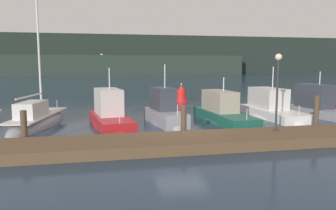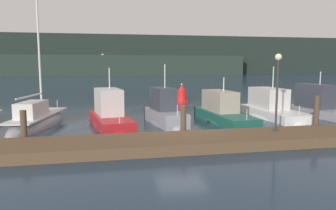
% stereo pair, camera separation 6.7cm
% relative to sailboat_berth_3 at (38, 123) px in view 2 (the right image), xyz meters
% --- Properties ---
extents(ground_plane, '(400.00, 400.00, 0.00)m').
position_rel_sailboat_berth_3_xyz_m(ground_plane, '(7.63, -4.57, -0.15)').
color(ground_plane, '#1E3347').
extents(dock, '(39.06, 2.80, 0.45)m').
position_rel_sailboat_berth_3_xyz_m(dock, '(7.63, -6.65, 0.07)').
color(dock, brown).
rests_on(dock, ground).
extents(mooring_pile_1, '(0.28, 0.28, 1.61)m').
position_rel_sailboat_berth_3_xyz_m(mooring_pile_1, '(0.31, -5.00, 0.65)').
color(mooring_pile_1, '#4C3D2D').
rests_on(mooring_pile_1, ground).
extents(mooring_pile_2, '(0.28, 0.28, 1.63)m').
position_rel_sailboat_berth_3_xyz_m(mooring_pile_2, '(7.63, -5.00, 0.66)').
color(mooring_pile_2, '#4C3D2D').
rests_on(mooring_pile_2, ground).
extents(mooring_pile_3, '(0.28, 0.28, 1.97)m').
position_rel_sailboat_berth_3_xyz_m(mooring_pile_3, '(14.96, -5.00, 0.83)').
color(mooring_pile_3, '#4C3D2D').
rests_on(mooring_pile_3, ground).
extents(sailboat_berth_3, '(3.25, 7.79, 10.18)m').
position_rel_sailboat_berth_3_xyz_m(sailboat_berth_3, '(0.00, 0.00, 0.00)').
color(sailboat_berth_3, gray).
rests_on(sailboat_berth_3, ground).
extents(motorboat_berth_4, '(2.87, 6.41, 3.92)m').
position_rel_sailboat_berth_3_xyz_m(motorboat_berth_4, '(4.21, -0.75, 0.25)').
color(motorboat_berth_4, red).
rests_on(motorboat_berth_4, ground).
extents(motorboat_berth_5, '(2.30, 4.84, 4.24)m').
position_rel_sailboat_berth_3_xyz_m(motorboat_berth_5, '(7.51, -0.92, 0.24)').
color(motorboat_berth_5, gray).
rests_on(motorboat_berth_5, ground).
extents(motorboat_berth_6, '(2.38, 6.96, 3.32)m').
position_rel_sailboat_berth_3_xyz_m(motorboat_berth_6, '(11.24, -0.99, 0.20)').
color(motorboat_berth_6, '#195647').
rests_on(motorboat_berth_6, ground).
extents(motorboat_berth_7, '(2.42, 7.05, 3.93)m').
position_rel_sailboat_berth_3_xyz_m(motorboat_berth_7, '(15.23, 0.14, 0.22)').
color(motorboat_berth_7, white).
rests_on(motorboat_berth_7, ground).
extents(motorboat_berth_8, '(2.44, 6.22, 3.73)m').
position_rel_sailboat_berth_3_xyz_m(motorboat_berth_8, '(18.61, -0.19, 0.23)').
color(motorboat_berth_8, gray).
rests_on(motorboat_berth_8, ground).
extents(channel_buoy, '(1.35, 1.35, 1.80)m').
position_rel_sailboat_berth_3_xyz_m(channel_buoy, '(11.31, 10.09, 0.50)').
color(channel_buoy, red).
rests_on(channel_buoy, ground).
extents(dock_lamppost, '(0.32, 0.32, 3.68)m').
position_rel_sailboat_berth_3_xyz_m(dock_lamppost, '(11.90, -6.21, 2.78)').
color(dock_lamppost, '#2D2D33').
rests_on(dock_lamppost, dock).
extents(hillside_backdrop, '(240.00, 23.00, 13.38)m').
position_rel_sailboat_berth_3_xyz_m(hillside_backdrop, '(3.22, 96.46, 6.00)').
color(hillside_backdrop, '#1E2823').
rests_on(hillside_backdrop, ground).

